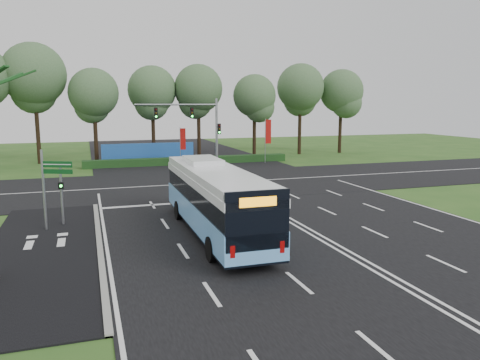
% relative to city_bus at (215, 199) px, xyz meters
% --- Properties ---
extents(ground, '(120.00, 120.00, 0.00)m').
position_rel_city_bus_xyz_m(ground, '(4.49, 2.73, -1.81)').
color(ground, '#2A531B').
rests_on(ground, ground).
extents(road_main, '(20.00, 120.00, 0.04)m').
position_rel_city_bus_xyz_m(road_main, '(4.49, 2.73, -1.79)').
color(road_main, black).
rests_on(road_main, ground).
extents(road_cross, '(120.00, 14.00, 0.05)m').
position_rel_city_bus_xyz_m(road_cross, '(4.49, 14.73, -1.78)').
color(road_cross, black).
rests_on(road_cross, ground).
extents(bike_path, '(5.00, 18.00, 0.06)m').
position_rel_city_bus_xyz_m(bike_path, '(-8.01, -0.27, -1.78)').
color(bike_path, black).
rests_on(bike_path, ground).
extents(kerb_strip, '(0.25, 18.00, 0.12)m').
position_rel_city_bus_xyz_m(kerb_strip, '(-5.61, -0.27, -1.75)').
color(kerb_strip, gray).
rests_on(kerb_strip, ground).
extents(city_bus, '(2.79, 12.54, 3.59)m').
position_rel_city_bus_xyz_m(city_bus, '(0.00, 0.00, 0.00)').
color(city_bus, '#6EB7FF').
rests_on(city_bus, ground).
extents(pedestrian_signal, '(0.28, 0.41, 3.22)m').
position_rel_city_bus_xyz_m(pedestrian_signal, '(-7.36, 4.26, -0.05)').
color(pedestrian_signal, gray).
rests_on(pedestrian_signal, ground).
extents(street_sign, '(1.52, 0.72, 4.21)m').
position_rel_city_bus_xyz_m(street_sign, '(-7.83, 3.31, 0.83)').
color(street_sign, gray).
rests_on(street_sign, ground).
extents(banner_flag_mid, '(0.59, 0.19, 4.09)m').
position_rel_city_bus_xyz_m(banner_flag_mid, '(3.41, 25.37, 0.88)').
color(banner_flag_mid, gray).
rests_on(banner_flag_mid, ground).
extents(banner_flag_right, '(0.72, 0.09, 4.88)m').
position_rel_city_bus_xyz_m(banner_flag_right, '(12.89, 25.63, 1.36)').
color(banner_flag_right, gray).
rests_on(banner_flag_right, ground).
extents(traffic_light_gantry, '(8.41, 0.28, 7.00)m').
position_rel_city_bus_xyz_m(traffic_light_gantry, '(4.69, 23.23, 2.85)').
color(traffic_light_gantry, gray).
rests_on(traffic_light_gantry, ground).
extents(hedge, '(22.00, 1.20, 0.80)m').
position_rel_city_bus_xyz_m(hedge, '(4.49, 27.23, -1.41)').
color(hedge, '#153413').
rests_on(hedge, ground).
extents(blue_hoarding, '(10.00, 0.30, 2.20)m').
position_rel_city_bus_xyz_m(blue_hoarding, '(0.49, 29.73, -0.71)').
color(blue_hoarding, '#1F54A8').
rests_on(blue_hoarding, ground).
extents(eucalyptus_row, '(48.17, 8.11, 12.92)m').
position_rel_city_bus_xyz_m(eucalyptus_row, '(2.71, 32.77, 6.67)').
color(eucalyptus_row, black).
rests_on(eucalyptus_row, ground).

